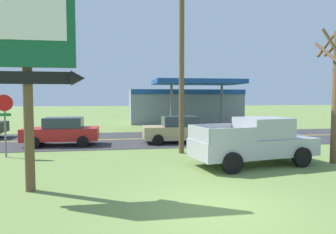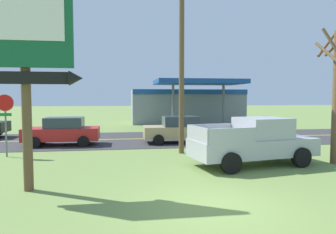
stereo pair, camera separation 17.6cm
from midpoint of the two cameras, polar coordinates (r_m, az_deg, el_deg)
ground_plane at (r=8.28m, az=9.06°, el=-16.24°), size 180.00×180.00×0.00m
road_asphalt at (r=20.75m, az=-1.77°, el=-4.04°), size 140.00×8.00×0.02m
road_centre_line at (r=20.74m, az=-1.77°, el=-4.00°), size 126.00×0.20×0.01m
motel_sign at (r=9.94m, az=-24.51°, el=11.37°), size 3.08×0.54×6.22m
stop_sign at (r=16.17m, az=-27.76°, el=0.50°), size 0.80×0.08×2.95m
utility_pole at (r=15.47m, az=2.88°, el=12.76°), size 1.92×0.26×9.87m
gas_station at (r=34.13m, az=3.54°, el=2.27°), size 12.00×11.50×4.40m
pickup_silver_parked_on_lawn at (r=13.25m, az=16.13°, el=-4.47°), size 5.47×2.94×1.96m
car_tan_near_lane at (r=18.85m, az=2.25°, el=-2.32°), size 4.20×2.00×1.64m
car_red_mid_lane at (r=18.84m, az=-18.76°, el=-2.52°), size 4.20×2.00×1.64m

